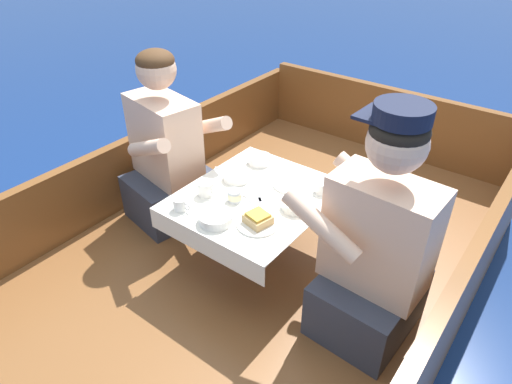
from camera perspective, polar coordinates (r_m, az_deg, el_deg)
The scene contains 22 objects.
ground_plane at distance 2.60m, azimuth 1.44°, elevation -11.22°, with size 60.00×60.00×0.00m, color navy.
boat_deck at distance 2.52m, azimuth 1.48°, elevation -9.18°, with size 1.91×2.88×0.25m, color brown.
gunwale_port at distance 2.86m, azimuth -13.70°, elevation 3.60°, with size 0.06×2.88×0.40m, color brown.
gunwale_starboard at distance 2.05m, azimuth 23.63°, elevation -12.32°, with size 0.06×2.88×0.40m, color brown.
bow_coaming at distance 3.39m, azimuth 15.86°, elevation 8.77°, with size 1.79×0.06×0.46m, color brown.
cockpit_table at distance 2.15m, azimuth -0.00°, elevation -1.38°, with size 0.64×0.74×0.39m.
person_port at distance 2.51m, azimuth -11.03°, elevation 4.38°, with size 0.58×0.52×0.96m.
person_starboard at distance 1.84m, azimuth 14.72°, elevation -7.00°, with size 0.54×0.46×1.02m.
plate_sandwich at distance 1.94m, azimuth 0.24°, elevation -3.98°, with size 0.18×0.18×0.01m.
plate_bread at distance 2.21m, azimuth 4.26°, elevation 0.97°, with size 0.17×0.17×0.01m.
sandwich at distance 1.93m, azimuth 0.24°, elevation -3.34°, with size 0.12×0.12×0.05m.
bowl_port_near at distance 2.24m, azimuth -2.39°, elevation 2.12°, with size 0.14×0.14×0.04m.
bowl_starboard_near at distance 2.38m, azimuth 0.48°, elevation 4.13°, with size 0.12×0.12×0.04m.
bowl_center_far at distance 2.04m, azimuth 5.15°, elevation -1.49°, with size 0.14×0.14×0.04m.
bowl_port_far at distance 1.96m, azimuth -5.07°, elevation -3.19°, with size 0.15×0.15×0.04m.
coffee_cup_port at distance 2.16m, azimuth 8.38°, elevation 0.64°, with size 0.10×0.07×0.05m.
coffee_cup_starboard at distance 2.13m, azimuth -6.28°, elevation 0.48°, with size 0.10×0.08×0.07m.
coffee_cup_center at distance 2.05m, azimuth -9.42°, elevation -1.45°, with size 0.09×0.06×0.06m.
tin_can at distance 2.08m, azimuth -2.69°, elevation -0.44°, with size 0.07×0.07×0.05m.
utensil_spoon_center at distance 2.09m, azimuth -0.77°, elevation -1.01°, with size 0.16×0.09×0.01m.
utensil_knife_port at distance 2.33m, azimuth -3.11°, elevation 2.90°, with size 0.16×0.09×0.00m.
utensil_fork_port at distance 2.05m, azimuth 0.79°, elevation -1.76°, with size 0.14×0.13×0.00m.
Camera 1 is at (1.06, -1.51, 1.83)m, focal length 32.00 mm.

